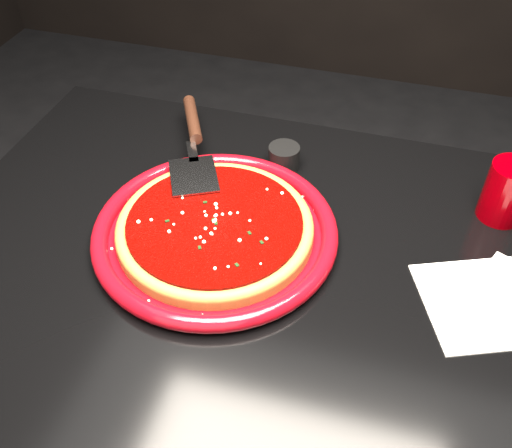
{
  "coord_description": "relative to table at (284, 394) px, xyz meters",
  "views": [
    {
      "loc": [
        0.11,
        -0.58,
        1.41
      ],
      "look_at": [
        -0.08,
        0.06,
        0.77
      ],
      "focal_mm": 40.0,
      "sensor_mm": 36.0,
      "label": 1
    }
  ],
  "objects": [
    {
      "name": "basil_flecks",
      "position": [
        -0.14,
        0.03,
        0.41
      ],
      "size": [
        0.25,
        0.25,
        0.0
      ],
      "primitive_type": null,
      "color": "black",
      "rests_on": "plate"
    },
    {
      "name": "pizza_crust",
      "position": [
        -0.14,
        0.03,
        0.39
      ],
      "size": [
        0.35,
        0.35,
        0.02
      ],
      "primitive_type": "cylinder",
      "rotation": [
        0.0,
        0.0,
        -0.09
      ],
      "color": "brown",
      "rests_on": "plate"
    },
    {
      "name": "table",
      "position": [
        0.0,
        0.0,
        0.0
      ],
      "size": [
        1.2,
        0.8,
        0.75
      ],
      "primitive_type": "cube",
      "color": "black",
      "rests_on": "floor"
    },
    {
      "name": "plate",
      "position": [
        -0.14,
        0.03,
        0.39
      ],
      "size": [
        0.43,
        0.43,
        0.03
      ],
      "primitive_type": "cylinder",
      "rotation": [
        0.0,
        0.0,
        -0.09
      ],
      "color": "maroon",
      "rests_on": "table"
    },
    {
      "name": "ramekin",
      "position": [
        -0.08,
        0.25,
        0.4
      ],
      "size": [
        0.08,
        0.08,
        0.04
      ],
      "primitive_type": "cylinder",
      "rotation": [
        0.0,
        0.0,
        0.41
      ],
      "color": "black",
      "rests_on": "table"
    },
    {
      "name": "pizza_crust_rim",
      "position": [
        -0.14,
        0.03,
        0.4
      ],
      "size": [
        0.35,
        0.35,
        0.02
      ],
      "primitive_type": "torus",
      "rotation": [
        0.0,
        0.0,
        -0.09
      ],
      "color": "brown",
      "rests_on": "plate"
    },
    {
      "name": "pizza_sauce",
      "position": [
        -0.14,
        0.03,
        0.41
      ],
      "size": [
        0.31,
        0.31,
        0.01
      ],
      "primitive_type": "cylinder",
      "rotation": [
        0.0,
        0.0,
        -0.09
      ],
      "color": "#660300",
      "rests_on": "plate"
    },
    {
      "name": "napkin_a",
      "position": [
        0.28,
        0.01,
        0.38
      ],
      "size": [
        0.22,
        0.22,
        0.0
      ],
      "primitive_type": "cube",
      "rotation": [
        0.0,
        0.0,
        0.4
      ],
      "color": "white",
      "rests_on": "table"
    },
    {
      "name": "parmesan_dusting",
      "position": [
        -0.14,
        0.03,
        0.42
      ],
      "size": [
        0.27,
        0.27,
        0.01
      ],
      "primitive_type": null,
      "color": "#FFF0C5",
      "rests_on": "plate"
    },
    {
      "name": "cup",
      "position": [
        0.31,
        0.22,
        0.43
      ],
      "size": [
        0.09,
        0.09,
        0.1
      ],
      "primitive_type": "cylinder",
      "rotation": [
        0.0,
        0.0,
        -0.32
      ],
      "color": "#7E0005",
      "rests_on": "table"
    },
    {
      "name": "pizza_server",
      "position": [
        -0.24,
        0.21,
        0.42
      ],
      "size": [
        0.24,
        0.35,
        0.03
      ],
      "primitive_type": null,
      "rotation": [
        0.0,
        0.0,
        0.47
      ],
      "color": "#BABCC1",
      "rests_on": "plate"
    }
  ]
}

